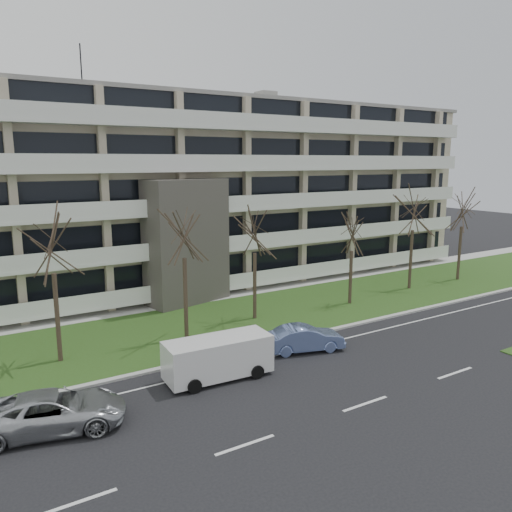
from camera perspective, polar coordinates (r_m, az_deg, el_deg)
ground at (r=22.85m, az=12.37°, el=-16.18°), size 160.00×160.00×0.00m
grass_verge at (r=32.63m, az=-3.79°, el=-7.48°), size 90.00×10.00×0.06m
curb at (r=28.55m, az=1.01°, el=-10.13°), size 90.00×0.35×0.12m
sidewalk at (r=37.37m, az=-7.77°, el=-5.15°), size 90.00×2.00×0.08m
lane_edge_line at (r=27.41m, az=2.73°, el=-11.18°), size 90.00×0.12×0.01m
apartment_building at (r=42.35m, az=-11.84°, el=7.02°), size 60.50×15.10×18.75m
silver_pickup at (r=21.64m, az=-22.20°, el=-16.12°), size 5.93×3.75×1.53m
blue_sedan at (r=27.81m, az=5.58°, el=-9.34°), size 4.56×2.68×1.42m
white_van at (r=24.33m, az=-4.20°, el=-11.13°), size 5.23×2.35×1.99m
tree_2 at (r=26.74m, az=-22.38°, el=1.97°), size 4.20×4.20×8.40m
tree_3 at (r=28.36m, az=-8.27°, el=3.48°), size 4.30×4.30×8.61m
tree_4 at (r=31.85m, az=-0.15°, el=3.37°), size 3.94×3.94×7.89m
tree_5 at (r=36.06m, az=10.95°, el=2.93°), size 3.50×3.50×6.99m
tree_6 at (r=41.50m, az=17.59°, el=5.39°), size 4.30×4.30×8.60m
tree_7 at (r=46.16m, az=22.59°, el=5.37°), size 4.19×4.19×8.39m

